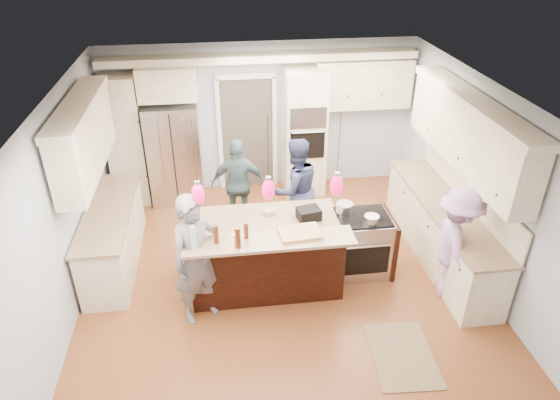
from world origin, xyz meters
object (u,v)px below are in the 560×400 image
Objects in this scene: kitchen_island at (265,253)px; person_bar_end at (197,260)px; island_range at (362,244)px; refrigerator at (175,153)px; person_far_left at (295,190)px.

person_bar_end is (-0.90, -0.57, 0.40)m from kitchen_island.
island_range is at bearing 3.11° from kitchen_island.
refrigerator is 2.91m from kitchen_island.
kitchen_island is (1.30, -2.57, -0.41)m from refrigerator.
person_bar_end is (0.41, -3.14, -0.02)m from refrigerator.
refrigerator is at bearing 65.86° from person_bar_end.
kitchen_island is 1.19× the size of person_bar_end.
person_far_left is at bearing -37.93° from refrigerator.
person_far_left is (0.59, 1.09, 0.36)m from kitchen_island.
person_bar_end is 2.23m from person_far_left.
refrigerator reaches higher than kitchen_island.
island_range is (1.41, 0.08, -0.03)m from kitchen_island.
refrigerator is 0.86× the size of kitchen_island.
refrigerator is at bearing -57.12° from person_far_left.
refrigerator is 3.71m from island_range.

